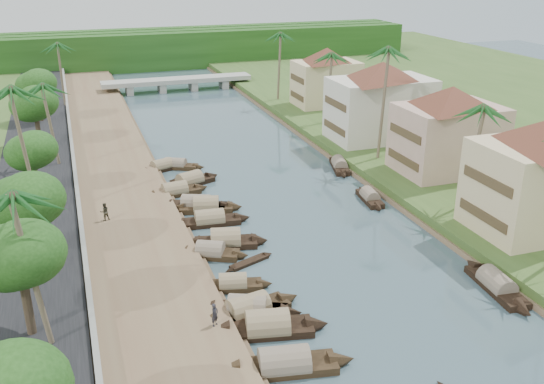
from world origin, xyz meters
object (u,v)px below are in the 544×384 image
object	(u,v)px
bridge	(177,82)
sampan_1	(268,327)
person_near	(215,315)
sampan_0	(284,365)

from	to	relation	value
bridge	sampan_1	size ratio (longest dim) A/B	3.09
sampan_1	person_near	xyz separation A→B (m)	(-3.48, 0.87, 1.22)
bridge	sampan_1	xyz separation A→B (m)	(-8.82, -80.06, -1.30)
sampan_1	person_near	size ratio (longest dim) A/B	5.39
sampan_0	person_near	size ratio (longest dim) A/B	5.68
person_near	sampan_0	bearing A→B (deg)	-99.22
sampan_0	sampan_1	size ratio (longest dim) A/B	1.05
bridge	person_near	xyz separation A→B (m)	(-12.29, -79.19, -0.08)
person_near	bridge	bearing A→B (deg)	39.99
sampan_1	person_near	world-z (taller)	person_near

